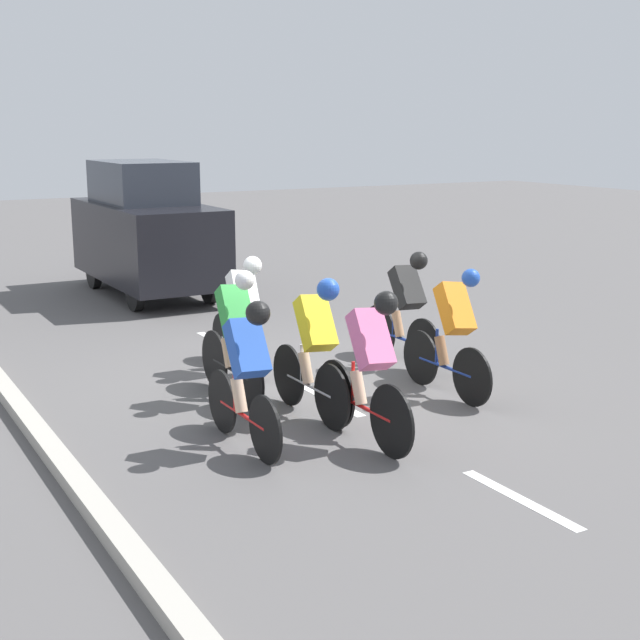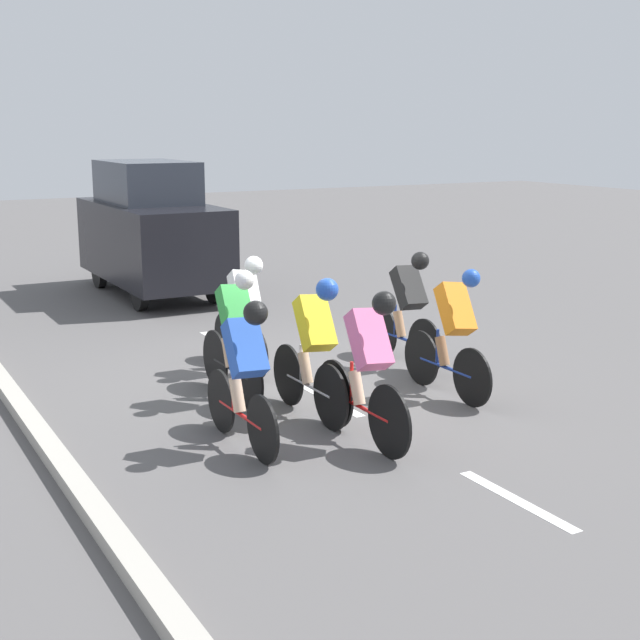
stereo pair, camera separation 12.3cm
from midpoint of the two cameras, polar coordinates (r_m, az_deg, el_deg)
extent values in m
plane|color=#565454|center=(10.93, -1.20, -4.00)|extent=(60.00, 60.00, 0.00)
cube|color=white|center=(7.81, 12.93, -11.16)|extent=(0.12, 1.40, 0.01)
cube|color=white|center=(10.25, 0.94, -5.11)|extent=(0.12, 1.40, 0.01)
cube|color=white|center=(13.02, -6.08, -1.38)|extent=(0.12, 1.40, 0.01)
cube|color=#A8A399|center=(9.15, -16.88, -7.40)|extent=(0.20, 26.38, 0.14)
cylinder|color=black|center=(10.81, 6.83, -2.43)|extent=(0.03, 0.67, 0.67)
cylinder|color=black|center=(10.07, 10.06, -3.65)|extent=(0.03, 0.67, 0.67)
cylinder|color=navy|center=(10.44, 8.38, -3.02)|extent=(0.04, 0.97, 0.04)
cylinder|color=navy|center=(10.51, 7.86, -1.71)|extent=(0.04, 0.04, 0.42)
cylinder|color=#1999D8|center=(10.45, 8.23, -2.43)|extent=(0.07, 0.07, 0.16)
cylinder|color=#9E704C|center=(10.45, 8.17, -1.98)|extent=(0.12, 0.23, 0.36)
cube|color=orange|center=(10.22, 9.00, 0.71)|extent=(0.39, 0.50, 0.62)
sphere|color=blue|center=(10.00, 10.00, 2.65)|extent=(0.21, 0.21, 0.21)
cylinder|color=black|center=(12.07, 4.25, -0.70)|extent=(0.03, 0.72, 0.72)
cylinder|color=black|center=(11.26, 7.05, -1.72)|extent=(0.03, 0.72, 0.72)
cylinder|color=navy|center=(11.66, 5.60, -1.19)|extent=(0.04, 1.01, 0.04)
cylinder|color=navy|center=(11.76, 5.13, -0.02)|extent=(0.04, 0.04, 0.42)
cylinder|color=green|center=(11.68, 5.47, -0.67)|extent=(0.07, 0.07, 0.16)
cylinder|color=tan|center=(11.68, 5.41, -0.26)|extent=(0.12, 0.23, 0.36)
cube|color=black|center=(11.45, 6.01, 2.08)|extent=(0.35, 0.48, 0.57)
sphere|color=black|center=(11.22, 6.74, 3.78)|extent=(0.23, 0.23, 0.23)
cylinder|color=black|center=(9.26, 1.35, -4.74)|extent=(0.03, 0.71, 0.71)
cylinder|color=black|center=(8.43, 4.88, -6.51)|extent=(0.03, 0.71, 0.71)
cylinder|color=red|center=(8.84, 3.03, -5.59)|extent=(0.04, 1.02, 0.04)
cylinder|color=red|center=(8.93, 2.43, -3.99)|extent=(0.04, 0.04, 0.42)
cylinder|color=yellow|center=(8.85, 2.86, -4.88)|extent=(0.07, 0.07, 0.16)
cylinder|color=beige|center=(8.85, 2.78, -4.34)|extent=(0.12, 0.23, 0.36)
cube|color=pink|center=(8.58, 3.56, -1.24)|extent=(0.37, 0.49, 0.61)
sphere|color=black|center=(8.33, 4.54, 1.08)|extent=(0.23, 0.23, 0.23)
cylinder|color=black|center=(9.98, -1.69, -3.53)|extent=(0.03, 0.69, 0.69)
cylinder|color=black|center=(9.17, 1.07, -4.97)|extent=(0.03, 0.69, 0.69)
cylinder|color=#B7B7BC|center=(9.57, -0.37, -4.22)|extent=(0.04, 0.96, 0.04)
cylinder|color=#B7B7BC|center=(9.66, -0.84, -2.78)|extent=(0.04, 0.04, 0.42)
cylinder|color=white|center=(9.59, -0.51, -3.57)|extent=(0.07, 0.07, 0.16)
cylinder|color=beige|center=(9.58, -0.57, -3.08)|extent=(0.12, 0.23, 0.36)
cube|color=yellow|center=(9.32, 0.05, -0.19)|extent=(0.37, 0.49, 0.61)
sphere|color=blue|center=(9.07, 0.85, 1.97)|extent=(0.23, 0.23, 0.23)
cylinder|color=black|center=(11.92, -5.82, -1.08)|extent=(0.03, 0.65, 0.65)
cylinder|color=black|center=(11.04, -3.79, -2.13)|extent=(0.03, 0.65, 0.65)
cylinder|color=#B7B7BC|center=(11.48, -4.84, -1.58)|extent=(0.04, 0.99, 0.04)
cylinder|color=#B7B7BC|center=(11.58, -5.22, -0.39)|extent=(0.04, 0.04, 0.42)
cylinder|color=white|center=(11.50, -4.96, -1.05)|extent=(0.07, 0.07, 0.16)
cylinder|color=tan|center=(11.50, -5.01, -0.63)|extent=(0.12, 0.23, 0.36)
cube|color=white|center=(11.25, -4.55, 1.75)|extent=(0.39, 0.48, 0.60)
sphere|color=white|center=(11.01, -3.95, 3.50)|extent=(0.23, 0.23, 0.23)
cylinder|color=black|center=(10.67, -6.39, -2.52)|extent=(0.03, 0.70, 0.70)
cylinder|color=black|center=(9.81, -4.20, -3.80)|extent=(0.03, 0.70, 0.70)
cylinder|color=black|center=(10.24, -5.35, -3.14)|extent=(0.04, 0.97, 0.04)
cylinder|color=black|center=(10.34, -5.75, -1.79)|extent=(0.04, 0.04, 0.42)
cylinder|color=white|center=(10.26, -5.47, -2.53)|extent=(0.07, 0.07, 0.16)
cylinder|color=#DBAD84|center=(10.26, -5.53, -2.07)|extent=(0.12, 0.23, 0.36)
cube|color=green|center=(9.99, -5.09, 0.61)|extent=(0.36, 0.49, 0.60)
sphere|color=white|center=(9.73, -4.49, 2.56)|extent=(0.22, 0.22, 0.22)
cylinder|color=black|center=(9.17, -5.98, -5.18)|extent=(0.03, 0.65, 0.65)
cylinder|color=black|center=(8.30, -3.26, -7.01)|extent=(0.03, 0.65, 0.65)
cylinder|color=red|center=(8.73, -4.69, -6.05)|extent=(0.04, 1.00, 0.04)
cylinder|color=red|center=(8.82, -5.18, -4.44)|extent=(0.04, 0.04, 0.42)
cylinder|color=yellow|center=(8.74, -4.83, -5.34)|extent=(0.07, 0.07, 0.16)
cylinder|color=beige|center=(8.74, -4.91, -4.80)|extent=(0.12, 0.23, 0.36)
cube|color=blue|center=(8.46, -4.40, -1.78)|extent=(0.35, 0.48, 0.58)
sphere|color=black|center=(8.18, -3.71, 0.46)|extent=(0.23, 0.23, 0.23)
cylinder|color=black|center=(15.81, -6.58, 2.22)|extent=(0.14, 0.64, 0.64)
cylinder|color=black|center=(15.36, -11.28, 1.76)|extent=(0.14, 0.64, 0.64)
cylinder|color=black|center=(18.12, -9.61, 3.42)|extent=(0.14, 0.64, 0.64)
cylinder|color=black|center=(17.73, -13.76, 3.04)|extent=(0.14, 0.64, 0.64)
cube|color=black|center=(16.64, -10.47, 4.99)|extent=(1.70, 4.04, 1.37)
cube|color=#2D333D|center=(16.73, -10.84, 8.68)|extent=(1.39, 2.22, 0.75)
camera|label=1|loc=(0.06, -89.65, 0.08)|focal=50.00mm
camera|label=2|loc=(0.06, 90.35, -0.08)|focal=50.00mm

